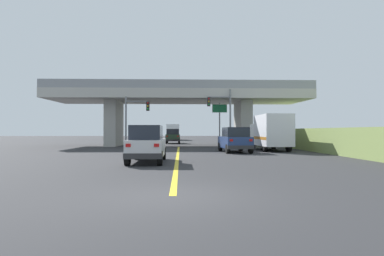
% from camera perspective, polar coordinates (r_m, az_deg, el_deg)
% --- Properties ---
extents(ground, '(160.00, 160.00, 0.00)m').
position_cam_1_polar(ground, '(38.63, -2.28, -3.08)').
color(ground, '#2B2B2D').
extents(overpass_bridge, '(29.20, 8.36, 7.13)m').
position_cam_1_polar(overpass_bridge, '(38.74, -2.28, 4.48)').
color(overpass_bridge, '#B7B5AD').
rests_on(overpass_bridge, ground).
extents(lane_divider_stripe, '(0.20, 26.91, 0.01)m').
position_cam_1_polar(lane_divider_stripe, '(22.22, -2.51, -4.95)').
color(lane_divider_stripe, yellow).
rests_on(lane_divider_stripe, ground).
extents(suv_lead, '(1.87, 4.67, 2.02)m').
position_cam_1_polar(suv_lead, '(18.22, -7.77, -2.73)').
color(suv_lead, silver).
rests_on(suv_lead, ground).
extents(suv_crossing, '(2.30, 4.41, 2.02)m').
position_cam_1_polar(suv_crossing, '(26.88, 7.41, -2.03)').
color(suv_crossing, navy).
rests_on(suv_crossing, ground).
extents(box_truck, '(2.33, 6.62, 3.12)m').
position_cam_1_polar(box_truck, '(29.99, 13.41, -0.68)').
color(box_truck, silver).
rests_on(box_truck, ground).
extents(sedan_oncoming, '(1.98, 4.29, 2.02)m').
position_cam_1_polar(sedan_oncoming, '(46.15, -3.31, -1.41)').
color(sedan_oncoming, '#2D4C33').
rests_on(sedan_oncoming, ground).
extents(traffic_signal_nearside, '(2.51, 0.36, 6.08)m').
position_cam_1_polar(traffic_signal_nearside, '(34.50, 5.39, 2.87)').
color(traffic_signal_nearside, slate).
rests_on(traffic_signal_nearside, ground).
extents(traffic_signal_farside, '(2.49, 0.36, 5.26)m').
position_cam_1_polar(traffic_signal_farside, '(34.22, -9.99, 2.25)').
color(traffic_signal_farside, slate).
rests_on(traffic_signal_farside, ground).
extents(highway_sign, '(1.68, 0.17, 4.90)m').
position_cam_1_polar(highway_sign, '(37.23, 4.79, 2.40)').
color(highway_sign, slate).
rests_on(highway_sign, ground).
extents(semi_truck_distant, '(2.33, 7.42, 2.99)m').
position_cam_1_polar(semi_truck_distant, '(63.79, -3.28, -0.65)').
color(semi_truck_distant, red).
rests_on(semi_truck_distant, ground).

